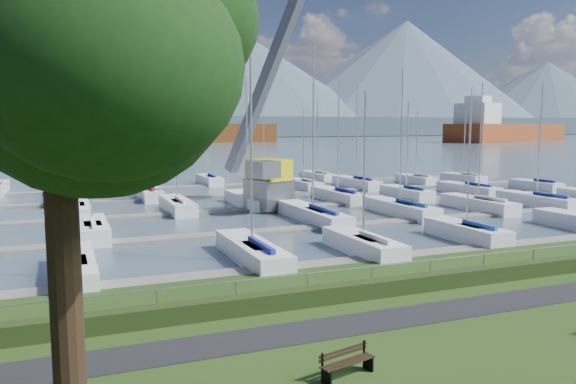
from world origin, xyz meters
TOP-DOWN VIEW (x-y plane):
  - path at (0.00, -3.00)m, footprint 160.00×2.00m
  - water at (0.00, 260.00)m, footprint 800.00×540.00m
  - hedge at (0.00, -0.40)m, footprint 80.00×0.70m
  - fence at (0.00, 0.00)m, footprint 80.00×0.04m
  - foothill at (0.00, 330.00)m, footprint 900.00×80.00m
  - mountains at (7.35, 404.62)m, footprint 1190.00×360.00m
  - docks at (0.00, 26.00)m, footprint 90.00×41.60m
  - bench_left at (-5.69, -6.63)m, footprint 1.85×0.84m
  - crane at (4.04, 26.60)m, footprint 7.61×12.96m
  - cargo_ship_mid at (23.97, 218.11)m, footprint 91.50×26.78m
  - cargo_ship_east at (170.16, 177.06)m, footprint 78.60×42.95m
  - sailboat_fleet at (-3.15, 29.22)m, footprint 75.23×49.87m

SIDE VIEW (x-z plane):
  - water at x=0.00m, z-range -0.50..-0.30m
  - docks at x=0.00m, z-range -0.34..-0.09m
  - path at x=0.00m, z-range -0.01..0.03m
  - hedge at x=0.00m, z-range 0.00..0.70m
  - bench_left at x=-5.69m, z-range -0.01..0.84m
  - fence at x=0.00m, z-range 1.18..1.22m
  - cargo_ship_mid at x=23.97m, z-range -7.12..14.38m
  - cargo_ship_east at x=170.16m, z-range -6.95..14.55m
  - crane at x=4.04m, z-range -5.85..16.50m
  - sailboat_fleet at x=-3.15m, z-range -1.47..12.32m
  - foothill at x=0.00m, z-range 0.00..12.00m
  - mountains at x=7.35m, z-range -10.82..104.18m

